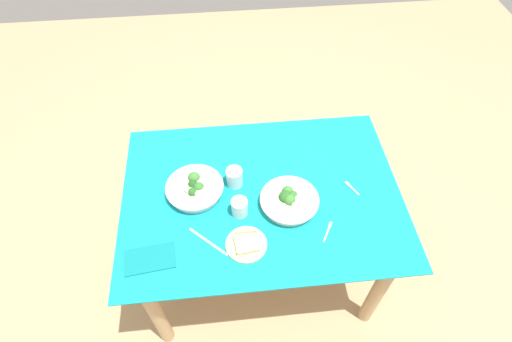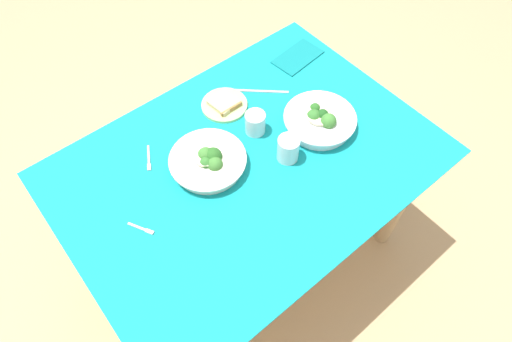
{
  "view_description": "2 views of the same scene",
  "coord_description": "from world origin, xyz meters",
  "px_view_note": "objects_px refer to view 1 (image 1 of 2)",
  "views": [
    {
      "loc": [
        0.14,
        1.12,
        2.29
      ],
      "look_at": [
        0.02,
        -0.11,
        0.78
      ],
      "focal_mm": 28.38,
      "sensor_mm": 36.0,
      "label": 1
    },
    {
      "loc": [
        -0.55,
        -0.71,
        2.01
      ],
      "look_at": [
        -0.02,
        -0.07,
        0.78
      ],
      "focal_mm": 30.67,
      "sensor_mm": 36.0,
      "label": 2
    }
  ],
  "objects_px": {
    "napkin_folded_upper": "(150,259)",
    "table_knife_left": "(208,242)",
    "bread_side_plate": "(246,244)",
    "water_glass_side": "(235,177)",
    "water_glass_center": "(240,207)",
    "fork_by_far_bowl": "(328,231)",
    "broccoli_bowl_far": "(289,201)",
    "fork_by_near_bowl": "(351,188)",
    "broccoli_bowl_near": "(195,188)"
  },
  "relations": [
    {
      "from": "napkin_folded_upper",
      "to": "table_knife_left",
      "type": "bearing_deg",
      "value": -167.1
    },
    {
      "from": "bread_side_plate",
      "to": "water_glass_side",
      "type": "xyz_separation_m",
      "value": [
        0.03,
        -0.34,
        0.04
      ]
    },
    {
      "from": "water_glass_center",
      "to": "fork_by_far_bowl",
      "type": "height_order",
      "value": "water_glass_center"
    },
    {
      "from": "broccoli_bowl_far",
      "to": "fork_by_near_bowl",
      "type": "xyz_separation_m",
      "value": [
        -0.31,
        -0.06,
        -0.03
      ]
    },
    {
      "from": "water_glass_side",
      "to": "napkin_folded_upper",
      "type": "xyz_separation_m",
      "value": [
        0.38,
        0.36,
        -0.05
      ]
    },
    {
      "from": "water_glass_center",
      "to": "fork_by_near_bowl",
      "type": "bearing_deg",
      "value": -171.03
    },
    {
      "from": "water_glass_side",
      "to": "napkin_folded_upper",
      "type": "relative_size",
      "value": 0.46
    },
    {
      "from": "bread_side_plate",
      "to": "table_knife_left",
      "type": "height_order",
      "value": "bread_side_plate"
    },
    {
      "from": "broccoli_bowl_far",
      "to": "water_glass_side",
      "type": "relative_size",
      "value": 2.8
    },
    {
      "from": "fork_by_far_bowl",
      "to": "table_knife_left",
      "type": "xyz_separation_m",
      "value": [
        0.53,
        -0.0,
        -0.0
      ]
    },
    {
      "from": "water_glass_center",
      "to": "broccoli_bowl_near",
      "type": "bearing_deg",
      "value": -33.97
    },
    {
      "from": "water_glass_center",
      "to": "table_knife_left",
      "type": "xyz_separation_m",
      "value": [
        0.15,
        0.14,
        -0.04
      ]
    },
    {
      "from": "bread_side_plate",
      "to": "napkin_folded_upper",
      "type": "distance_m",
      "value": 0.41
    },
    {
      "from": "broccoli_bowl_near",
      "to": "water_glass_side",
      "type": "height_order",
      "value": "water_glass_side"
    },
    {
      "from": "broccoli_bowl_near",
      "to": "water_glass_side",
      "type": "distance_m",
      "value": 0.19
    },
    {
      "from": "napkin_folded_upper",
      "to": "fork_by_far_bowl",
      "type": "bearing_deg",
      "value": -175.82
    },
    {
      "from": "fork_by_near_bowl",
      "to": "bread_side_plate",
      "type": "bearing_deg",
      "value": 87.38
    },
    {
      "from": "fork_by_far_bowl",
      "to": "water_glass_side",
      "type": "bearing_deg",
      "value": 81.5
    },
    {
      "from": "water_glass_center",
      "to": "broccoli_bowl_far",
      "type": "bearing_deg",
      "value": -174.32
    },
    {
      "from": "water_glass_center",
      "to": "napkin_folded_upper",
      "type": "relative_size",
      "value": 0.41
    },
    {
      "from": "broccoli_bowl_near",
      "to": "fork_by_near_bowl",
      "type": "height_order",
      "value": "broccoli_bowl_near"
    },
    {
      "from": "fork_by_near_bowl",
      "to": "water_glass_side",
      "type": "bearing_deg",
      "value": 52.97
    },
    {
      "from": "water_glass_side",
      "to": "napkin_folded_upper",
      "type": "bearing_deg",
      "value": 43.47
    },
    {
      "from": "bread_side_plate",
      "to": "table_knife_left",
      "type": "relative_size",
      "value": 0.83
    },
    {
      "from": "water_glass_center",
      "to": "table_knife_left",
      "type": "height_order",
      "value": "water_glass_center"
    },
    {
      "from": "fork_by_far_bowl",
      "to": "bread_side_plate",
      "type": "bearing_deg",
      "value": 124.68
    },
    {
      "from": "bread_side_plate",
      "to": "fork_by_near_bowl",
      "type": "xyz_separation_m",
      "value": [
        -0.53,
        -0.26,
        -0.01
      ]
    },
    {
      "from": "water_glass_center",
      "to": "fork_by_near_bowl",
      "type": "relative_size",
      "value": 0.98
    },
    {
      "from": "broccoli_bowl_near",
      "to": "water_glass_center",
      "type": "xyz_separation_m",
      "value": [
        -0.2,
        0.13,
        0.01
      ]
    },
    {
      "from": "fork_by_near_bowl",
      "to": "napkin_folded_upper",
      "type": "height_order",
      "value": "napkin_folded_upper"
    },
    {
      "from": "fork_by_far_bowl",
      "to": "table_knife_left",
      "type": "distance_m",
      "value": 0.53
    },
    {
      "from": "broccoli_bowl_near",
      "to": "fork_by_near_bowl",
      "type": "bearing_deg",
      "value": 176.22
    },
    {
      "from": "fork_by_near_bowl",
      "to": "table_knife_left",
      "type": "relative_size",
      "value": 0.41
    },
    {
      "from": "broccoli_bowl_far",
      "to": "fork_by_far_bowl",
      "type": "xyz_separation_m",
      "value": [
        -0.15,
        0.16,
        -0.03
      ]
    },
    {
      "from": "broccoli_bowl_far",
      "to": "water_glass_side",
      "type": "height_order",
      "value": "water_glass_side"
    },
    {
      "from": "bread_side_plate",
      "to": "table_knife_left",
      "type": "xyz_separation_m",
      "value": [
        0.16,
        -0.03,
        -0.01
      ]
    },
    {
      "from": "water_glass_side",
      "to": "fork_by_far_bowl",
      "type": "bearing_deg",
      "value": 141.77
    },
    {
      "from": "water_glass_side",
      "to": "napkin_folded_upper",
      "type": "distance_m",
      "value": 0.53
    },
    {
      "from": "water_glass_center",
      "to": "table_knife_left",
      "type": "relative_size",
      "value": 0.4
    },
    {
      "from": "broccoli_bowl_far",
      "to": "fork_by_far_bowl",
      "type": "height_order",
      "value": "broccoli_bowl_far"
    },
    {
      "from": "table_knife_left",
      "to": "bread_side_plate",
      "type": "bearing_deg",
      "value": -148.55
    },
    {
      "from": "water_glass_center",
      "to": "fork_by_near_bowl",
      "type": "distance_m",
      "value": 0.55
    },
    {
      "from": "broccoli_bowl_far",
      "to": "table_knife_left",
      "type": "xyz_separation_m",
      "value": [
        0.38,
        0.16,
        -0.03
      ]
    },
    {
      "from": "broccoli_bowl_far",
      "to": "bread_side_plate",
      "type": "bearing_deg",
      "value": 41.94
    },
    {
      "from": "broccoli_bowl_far",
      "to": "napkin_folded_upper",
      "type": "bearing_deg",
      "value": 19.24
    },
    {
      "from": "bread_side_plate",
      "to": "napkin_folded_upper",
      "type": "xyz_separation_m",
      "value": [
        0.41,
        0.02,
        -0.01
      ]
    },
    {
      "from": "table_knife_left",
      "to": "napkin_folded_upper",
      "type": "distance_m",
      "value": 0.25
    },
    {
      "from": "fork_by_far_bowl",
      "to": "napkin_folded_upper",
      "type": "relative_size",
      "value": 0.48
    },
    {
      "from": "water_glass_side",
      "to": "table_knife_left",
      "type": "relative_size",
      "value": 0.45
    },
    {
      "from": "broccoli_bowl_far",
      "to": "napkin_folded_upper",
      "type": "relative_size",
      "value": 1.28
    }
  ]
}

